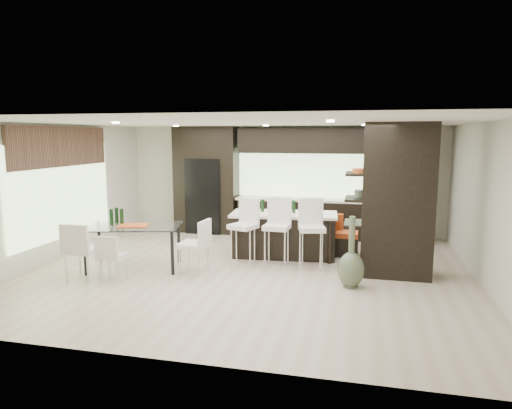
% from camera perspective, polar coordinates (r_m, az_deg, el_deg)
% --- Properties ---
extents(ground, '(8.00, 8.00, 0.00)m').
position_cam_1_polar(ground, '(8.51, -0.93, -8.28)').
color(ground, '#BEA992').
rests_on(ground, ground).
extents(back_wall, '(8.00, 0.02, 2.70)m').
position_cam_1_polar(back_wall, '(11.62, 3.26, 3.06)').
color(back_wall, beige).
rests_on(back_wall, ground).
extents(left_wall, '(0.02, 7.00, 2.70)m').
position_cam_1_polar(left_wall, '(9.97, -23.86, 1.42)').
color(left_wall, beige).
rests_on(left_wall, ground).
extents(right_wall, '(0.02, 7.00, 2.70)m').
position_cam_1_polar(right_wall, '(8.22, 27.19, -0.18)').
color(right_wall, beige).
rests_on(right_wall, ground).
extents(ceiling, '(8.00, 7.00, 0.02)m').
position_cam_1_polar(ceiling, '(8.14, -0.98, 10.22)').
color(ceiling, white).
rests_on(ceiling, ground).
extents(window_left, '(0.04, 3.20, 1.90)m').
position_cam_1_polar(window_left, '(10.11, -23.00, 1.56)').
color(window_left, '#B2D199').
rests_on(window_left, left_wall).
extents(window_back, '(3.40, 0.04, 1.20)m').
position_cam_1_polar(window_back, '(11.48, 6.19, 3.96)').
color(window_back, '#B2D199').
rests_on(window_back, back_wall).
extents(stone_accent, '(0.08, 3.00, 0.80)m').
position_cam_1_polar(stone_accent, '(10.03, -23.16, 6.66)').
color(stone_accent, brown).
rests_on(stone_accent, left_wall).
extents(ceiling_spots, '(4.00, 3.00, 0.02)m').
position_cam_1_polar(ceiling_spots, '(8.39, -0.55, 10.04)').
color(ceiling_spots, white).
rests_on(ceiling_spots, ceiling).
extents(back_cabinetry, '(6.80, 0.68, 2.70)m').
position_cam_1_polar(back_cabinetry, '(11.22, 5.49, 2.84)').
color(back_cabinetry, black).
rests_on(back_cabinetry, ground).
extents(refrigerator, '(0.90, 0.68, 1.90)m').
position_cam_1_polar(refrigerator, '(11.78, -6.22, 1.14)').
color(refrigerator, black).
rests_on(refrigerator, ground).
extents(partition_column, '(1.20, 0.80, 2.70)m').
position_cam_1_polar(partition_column, '(8.39, 17.23, 0.55)').
color(partition_column, black).
rests_on(partition_column, ground).
extents(kitchen_island, '(2.22, 1.10, 0.90)m').
position_cam_1_polar(kitchen_island, '(9.44, 3.48, -3.78)').
color(kitchen_island, black).
rests_on(kitchen_island, ground).
extents(stool_left, '(0.59, 0.59, 1.03)m').
position_cam_1_polar(stool_left, '(8.81, -1.62, -4.23)').
color(stool_left, silver).
rests_on(stool_left, ground).
extents(stool_mid, '(0.49, 0.49, 1.05)m').
position_cam_1_polar(stool_mid, '(8.66, 2.60, -4.37)').
color(stool_mid, silver).
rests_on(stool_mid, ground).
extents(stool_right, '(0.56, 0.56, 1.05)m').
position_cam_1_polar(stool_right, '(8.57, 6.95, -4.56)').
color(stool_right, silver).
rests_on(stool_right, ground).
extents(bench, '(1.29, 0.51, 0.49)m').
position_cam_1_polar(bench, '(9.73, 8.84, -4.71)').
color(bench, black).
rests_on(bench, ground).
extents(floor_vase, '(0.51, 0.51, 1.18)m').
position_cam_1_polar(floor_vase, '(7.62, 11.84, -5.85)').
color(floor_vase, '#4B5940').
rests_on(floor_vase, ground).
extents(dining_table, '(1.89, 1.35, 0.82)m').
position_cam_1_polar(dining_table, '(8.83, -14.98, -5.20)').
color(dining_table, white).
rests_on(dining_table, ground).
extents(chair_near, '(0.43, 0.43, 0.76)m').
position_cam_1_polar(chair_near, '(8.19, -17.50, -6.59)').
color(chair_near, silver).
rests_on(chair_near, ground).
extents(chair_far, '(0.52, 0.52, 0.94)m').
position_cam_1_polar(chair_far, '(8.41, -20.83, -5.74)').
color(chair_far, silver).
rests_on(chair_far, ground).
extents(chair_end, '(0.53, 0.53, 0.91)m').
position_cam_1_polar(chair_end, '(8.34, -7.81, -5.48)').
color(chair_end, silver).
rests_on(chair_end, ground).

